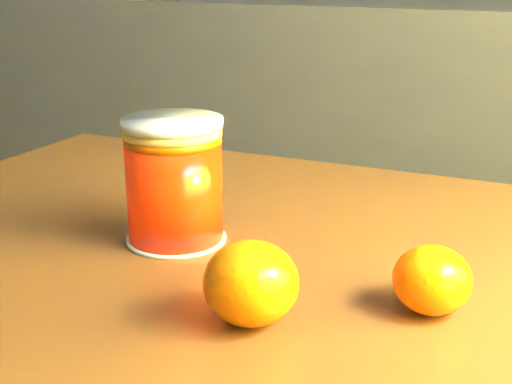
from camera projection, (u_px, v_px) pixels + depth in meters
The scene contains 4 objects.
kitchen_counter at pixel (237, 143), 2.27m from camera, with size 3.15×0.60×0.90m, color #505055.
juice_glass at pixel (174, 182), 0.63m from camera, with size 0.09×0.09×0.11m.
orange_front at pixel (251, 283), 0.49m from camera, with size 0.07×0.07×0.06m, color orange.
orange_back at pixel (432, 280), 0.51m from camera, with size 0.06×0.06×0.05m, color orange.
Camera 1 is at (1.12, -0.45, 1.00)m, focal length 50.00 mm.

